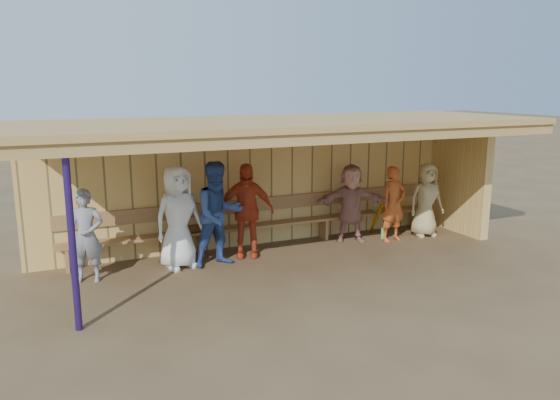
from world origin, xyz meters
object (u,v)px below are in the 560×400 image
object	(u,v)px
player_b	(178,217)
player_c	(219,214)
player_g	(393,204)
bench	(264,219)
player_a	(86,236)
player_d	(246,210)
player_h	(426,200)
player_f	(351,203)

from	to	relation	value
player_b	player_c	xyz separation A→B (m)	(0.66, -0.15, 0.02)
player_b	player_g	bearing A→B (deg)	-17.06
player_g	player_c	bearing A→B (deg)	176.01
player_c	player_b	bearing A→B (deg)	160.53
player_c	bench	world-z (taller)	player_c
player_a	player_d	xyz separation A→B (m)	(2.75, 0.19, 0.11)
player_d	player_h	size ratio (longest dim) A/B	1.13
player_g	player_h	world-z (taller)	player_h
player_a	player_g	xyz separation A→B (m)	(5.78, -0.05, 0.01)
player_d	player_f	bearing A→B (deg)	22.42
player_h	bench	distance (m)	3.39
player_f	player_g	world-z (taller)	player_f
player_c	bench	size ratio (longest dim) A/B	0.24
player_h	player_g	bearing A→B (deg)	-170.26
player_g	player_f	bearing A→B (deg)	153.94
player_a	player_b	bearing A→B (deg)	20.95
player_g	player_h	xyz separation A→B (m)	(0.83, 0.03, 0.00)
player_a	player_d	size ratio (longest dim) A/B	0.87
player_a	player_c	size ratio (longest dim) A/B	0.82
player_f	bench	size ratio (longest dim) A/B	0.20
player_a	player_f	size ratio (longest dim) A/B	0.96
player_c	player_h	size ratio (longest dim) A/B	1.20
player_c	bench	bearing A→B (deg)	27.79
player_f	player_g	xyz separation A→B (m)	(0.79, -0.31, -0.02)
player_f	player_h	bearing A→B (deg)	9.30
player_d	player_f	distance (m)	2.25
player_f	player_c	bearing A→B (deg)	-154.11
player_d	bench	distance (m)	0.83
player_c	player_h	bearing A→B (deg)	-5.44
player_d	player_h	bearing A→B (deg)	17.58
player_d	player_g	size ratio (longest dim) A/B	1.14
player_g	player_a	bearing A→B (deg)	175.02
bench	player_d	bearing A→B (deg)	-137.69
player_f	player_h	size ratio (longest dim) A/B	1.03
player_f	bench	world-z (taller)	player_f
player_b	player_d	world-z (taller)	player_b
player_b	player_f	size ratio (longest dim) A/B	1.14
player_a	bench	distance (m)	3.39
player_c	player_d	bearing A→B (deg)	18.28
player_d	player_f	size ratio (longest dim) A/B	1.10
player_c	player_h	world-z (taller)	player_c
player_a	player_f	xyz separation A→B (m)	(5.00, 0.26, 0.03)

